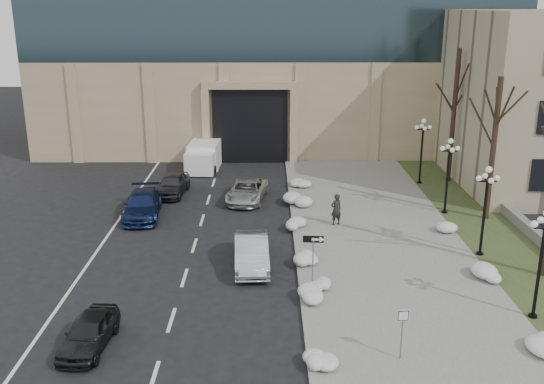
{
  "coord_description": "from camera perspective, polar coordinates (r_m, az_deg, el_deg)",
  "views": [
    {
      "loc": [
        -2.52,
        -16.1,
        12.32
      ],
      "look_at": [
        -2.35,
        12.38,
        3.5
      ],
      "focal_mm": 40.0,
      "sensor_mm": 36.0,
      "label": 1
    }
  ],
  "objects": [
    {
      "name": "snow_clump_h",
      "position": [
        25.12,
        24.25,
        -13.06
      ],
      "size": [
        1.1,
        1.6,
        0.36
      ],
      "primitive_type": "ellipsoid",
      "color": "white",
      "rests_on": "sidewalk"
    },
    {
      "name": "snow_clump_b",
      "position": [
        22.02,
        4.37,
        -15.95
      ],
      "size": [
        1.1,
        1.6,
        0.36
      ],
      "primitive_type": "ellipsoid",
      "color": "white",
      "rests_on": "sidewalk"
    },
    {
      "name": "car_c",
      "position": [
        37.44,
        -12.11,
        -1.2
      ],
      "size": [
        2.55,
        5.3,
        1.49
      ],
      "primitive_type": "imported",
      "rotation": [
        0.0,
        0.0,
        0.09
      ],
      "color": "navy",
      "rests_on": "ground"
    },
    {
      "name": "snow_clump_c",
      "position": [
        26.51,
        3.42,
        -9.8
      ],
      "size": [
        1.1,
        1.6,
        0.36
      ],
      "primitive_type": "ellipsoid",
      "color": "white",
      "rests_on": "sidewalk"
    },
    {
      "name": "snow_clump_e",
      "position": [
        34.79,
        2.38,
        -3.02
      ],
      "size": [
        1.1,
        1.6,
        0.36
      ],
      "primitive_type": "ellipsoid",
      "color": "white",
      "rests_on": "sidewalk"
    },
    {
      "name": "lamppost_c",
      "position": [
        37.88,
        16.28,
        2.38
      ],
      "size": [
        1.18,
        1.18,
        4.76
      ],
      "color": "black",
      "rests_on": "ground"
    },
    {
      "name": "one_way_sign",
      "position": [
        26.92,
        4.24,
        -5.06
      ],
      "size": [
        0.97,
        0.27,
        2.59
      ],
      "rotation": [
        0.0,
        0.0,
        -0.06
      ],
      "color": "slate",
      "rests_on": "ground"
    },
    {
      "name": "curb",
      "position": [
        32.53,
        2.37,
        -4.93
      ],
      "size": [
        0.3,
        40.0,
        0.14
      ],
      "primitive_type": "cube",
      "color": "gray",
      "rests_on": "ground"
    },
    {
      "name": "pedestrian",
      "position": [
        35.06,
        6.05,
        -1.65
      ],
      "size": [
        0.8,
        0.69,
        1.85
      ],
      "primitive_type": "imported",
      "rotation": [
        0.0,
        0.0,
        3.57
      ],
      "color": "black",
      "rests_on": "sidewalk"
    },
    {
      "name": "car_e",
      "position": [
        41.42,
        -9.34,
        0.73
      ],
      "size": [
        2.14,
        4.45,
        1.47
      ],
      "primitive_type": "imported",
      "rotation": [
        0.0,
        0.0,
        -0.1
      ],
      "color": "#323137",
      "rests_on": "ground"
    },
    {
      "name": "keep_sign",
      "position": [
        22.4,
        12.19,
        -12.03
      ],
      "size": [
        0.45,
        0.08,
        2.08
      ],
      "rotation": [
        0.0,
        0.0,
        0.06
      ],
      "color": "slate",
      "rests_on": "ground"
    },
    {
      "name": "car_a",
      "position": [
        24.19,
        -16.84,
        -12.52
      ],
      "size": [
        1.78,
        3.8,
        1.26
      ],
      "primitive_type": "imported",
      "rotation": [
        0.0,
        0.0,
        -0.08
      ],
      "color": "black",
      "rests_on": "ground"
    },
    {
      "name": "stone_wall",
      "position": [
        37.21,
        22.68,
        -2.95
      ],
      "size": [
        0.5,
        30.0,
        0.7
      ],
      "primitive_type": "cube",
      "color": "gray",
      "rests_on": "ground"
    },
    {
      "name": "snow_clump_i",
      "position": [
        29.93,
        19.41,
        -7.52
      ],
      "size": [
        1.1,
        1.6,
        0.36
      ],
      "primitive_type": "ellipsoid",
      "color": "white",
      "rests_on": "sidewalk"
    },
    {
      "name": "snow_clump_k",
      "position": [
        27.66,
        4.03,
        -8.6
      ],
      "size": [
        1.1,
        1.6,
        0.36
      ],
      "primitive_type": "ellipsoid",
      "color": "white",
      "rests_on": "sidewalk"
    },
    {
      "name": "grass_strip",
      "position": [
        34.83,
        20.82,
        -4.6
      ],
      "size": [
        4.0,
        40.0,
        0.1
      ],
      "primitive_type": "cube",
      "color": "#394623",
      "rests_on": "ground"
    },
    {
      "name": "box_truck",
      "position": [
        48.2,
        -6.32,
        3.51
      ],
      "size": [
        2.61,
        6.55,
        2.04
      ],
      "rotation": [
        0.0,
        0.0,
        -0.06
      ],
      "color": "white",
      "rests_on": "ground"
    },
    {
      "name": "lamppost_a",
      "position": [
        26.29,
        24.08,
        -4.97
      ],
      "size": [
        1.18,
        1.18,
        4.76
      ],
      "color": "black",
      "rests_on": "ground"
    },
    {
      "name": "tree_far",
      "position": [
        44.5,
        16.86,
        8.51
      ],
      "size": [
        3.2,
        3.2,
        9.5
      ],
      "color": "black",
      "rests_on": "ground"
    },
    {
      "name": "lamppost_b",
      "position": [
        31.95,
        19.47,
        -0.63
      ],
      "size": [
        1.18,
        1.18,
        4.76
      ],
      "color": "black",
      "rests_on": "ground"
    },
    {
      "name": "snow_clump_f",
      "position": [
        38.67,
        2.4,
        -0.92
      ],
      "size": [
        1.1,
        1.6,
        0.36
      ],
      "primitive_type": "ellipsoid",
      "color": "white",
      "rests_on": "sidewalk"
    },
    {
      "name": "lamppost_d",
      "position": [
        43.97,
        13.96,
        4.56
      ],
      "size": [
        1.18,
        1.18,
        4.76
      ],
      "color": "black",
      "rests_on": "ground"
    },
    {
      "name": "car_b",
      "position": [
        29.72,
        -1.94,
        -5.67
      ],
      "size": [
        1.87,
        4.75,
        1.54
      ],
      "primitive_type": "imported",
      "rotation": [
        0.0,
        0.0,
        0.05
      ],
      "color": "#AFB3B7",
      "rests_on": "ground"
    },
    {
      "name": "snow_clump_d",
      "position": [
        30.11,
        3.38,
        -6.36
      ],
      "size": [
        1.1,
        1.6,
        0.36
      ],
      "primitive_type": "ellipsoid",
      "color": "white",
      "rests_on": "sidewalk"
    },
    {
      "name": "tree_mid",
      "position": [
        37.13,
        20.29,
        5.56
      ],
      "size": [
        3.2,
        3.2,
        8.5
      ],
      "color": "black",
      "rests_on": "ground"
    },
    {
      "name": "snow_clump_g",
      "position": [
        42.56,
        2.62,
        0.78
      ],
      "size": [
        1.1,
        1.6,
        0.36
      ],
      "primitive_type": "ellipsoid",
      "color": "white",
      "rests_on": "sidewalk"
    },
    {
      "name": "sidewalk",
      "position": [
        33.05,
        10.21,
        -4.85
      ],
      "size": [
        9.0,
        40.0,
        0.12
      ],
      "primitive_type": "cube",
      "color": "gray",
      "rests_on": "ground"
    },
    {
      "name": "snow_clump_j",
      "position": [
        35.27,
        16.24,
        -3.44
      ],
      "size": [
        1.1,
        1.6,
        0.36
      ],
      "primitive_type": "ellipsoid",
      "color": "white",
      "rests_on": "sidewalk"
    },
    {
      "name": "car_d",
      "position": [
        39.65,
        -2.36,
        0.11
      ],
      "size": [
        2.95,
        5.12,
        1.34
      ],
      "primitive_type": "imported",
      "rotation": [
        0.0,
        0.0,
        -0.16
      ],
      "color": "#B5B5B5",
      "rests_on": "ground"
    }
  ]
}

